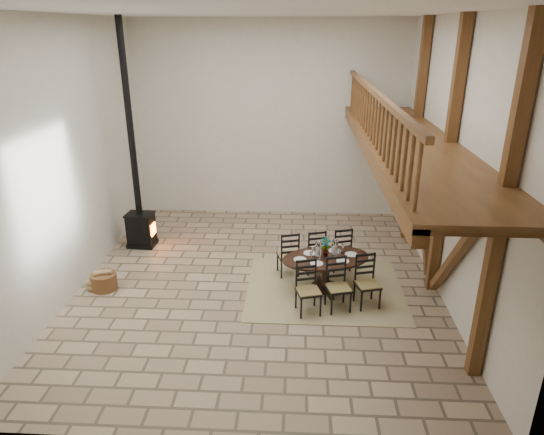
# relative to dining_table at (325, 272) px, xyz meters

# --- Properties ---
(ground) EXTENTS (8.00, 8.00, 0.00)m
(ground) POSITION_rel_dining_table_xyz_m (-1.30, 0.18, -0.38)
(ground) COLOR tan
(ground) RESTS_ON ground
(room_shell) EXTENTS (7.02, 8.02, 5.01)m
(room_shell) POSITION_rel_dining_table_xyz_m (-0.11, 0.18, 2.64)
(room_shell) COLOR beige
(room_shell) RESTS_ON ground
(rug) EXTENTS (3.00, 2.50, 0.02)m
(rug) POSITION_rel_dining_table_xyz_m (0.00, -0.00, -0.37)
(rug) COLOR tan
(rug) RESTS_ON ground
(dining_table) EXTENTS (1.96, 2.21, 1.08)m
(dining_table) POSITION_rel_dining_table_xyz_m (0.00, 0.00, 0.00)
(dining_table) COLOR black
(dining_table) RESTS_ON ground
(wood_stove) EXTENTS (0.65, 0.52, 5.00)m
(wood_stove) POSITION_rel_dining_table_xyz_m (-4.16, 1.82, 0.76)
(wood_stove) COLOR black
(wood_stove) RESTS_ON ground
(log_basket) EXTENTS (0.50, 0.50, 0.41)m
(log_basket) POSITION_rel_dining_table_xyz_m (-4.29, -0.21, -0.20)
(log_basket) COLOR brown
(log_basket) RESTS_ON ground
(log_stack) EXTENTS (0.36, 0.26, 0.24)m
(log_stack) POSITION_rel_dining_table_xyz_m (-4.41, -0.26, -0.26)
(log_stack) COLOR tan
(log_stack) RESTS_ON ground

